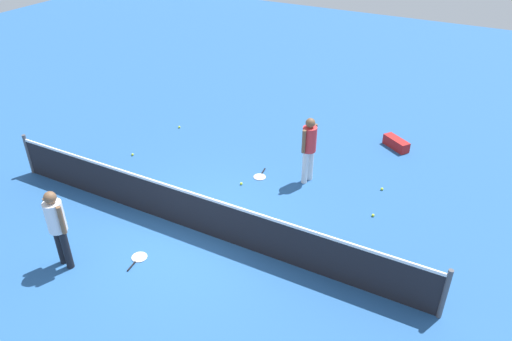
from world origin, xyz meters
The scene contains 13 objects.
ground_plane centered at (0.00, 0.00, 0.00)m, with size 40.00×40.00×0.00m, color #265693.
court_net centered at (0.00, 0.00, 0.50)m, with size 10.09×0.09×1.07m.
player_near_side centered at (-1.28, -2.93, 1.01)m, with size 0.42×0.53×1.70m.
player_far_side centered at (1.63, 2.07, 1.01)m, with size 0.53×0.39×1.70m.
tennis_racket_near_player centered at (-0.18, -2.55, 0.01)m, with size 0.36×0.60×0.03m.
tennis_racket_far_player centered at (0.52, 1.28, 0.01)m, with size 0.35×0.60×0.03m.
tennis_ball_near_player centered at (3.35, -1.87, 0.03)m, with size 0.07×0.07×0.07m, color #C6E033.
tennis_ball_by_net centered at (0.05, -2.01, 0.03)m, with size 0.07×0.07×0.07m, color #C6E033.
tennis_ball_midcourt centered at (3.22, -3.82, 0.03)m, with size 0.07×0.07×0.07m, color #C6E033.
tennis_ball_baseline centered at (0.42, -0.50, 0.03)m, with size 0.07×0.07×0.07m, color #C6E033.
tennis_ball_stray_left centered at (-3.16, -2.27, 0.03)m, with size 0.07×0.07×0.07m, color #C6E033.
tennis_ball_stray_right centered at (-3.05, -3.40, 0.03)m, with size 0.07×0.07×0.07m, color #C6E033.
equipment_bag centered at (-2.76, -5.68, 0.14)m, with size 0.82×0.69×0.28m.
Camera 1 is at (-5.00, 6.66, 6.55)m, focal length 34.34 mm.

